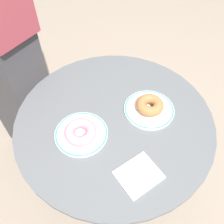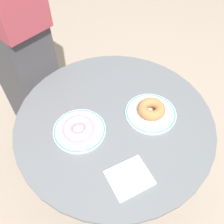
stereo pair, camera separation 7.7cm
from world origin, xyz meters
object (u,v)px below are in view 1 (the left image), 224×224
(cafe_table, at_px, (114,152))
(paper_napkin, at_px, (139,175))
(plate_left, at_px, (81,134))
(donut_pink_frosted, at_px, (81,132))
(donut_cinnamon, at_px, (150,105))
(plate_right, at_px, (149,109))

(cafe_table, relative_size, paper_napkin, 5.72)
(plate_left, relative_size, donut_pink_frosted, 1.66)
(paper_napkin, bearing_deg, donut_cinnamon, 51.14)
(donut_pink_frosted, xyz_separation_m, paper_napkin, (0.12, -0.23, -0.03))
(plate_right, bearing_deg, cafe_table, 170.31)
(plate_right, xyz_separation_m, paper_napkin, (-0.18, -0.23, -0.00))
(paper_napkin, bearing_deg, plate_left, 114.73)
(plate_left, distance_m, paper_napkin, 0.27)
(plate_left, height_order, donut_cinnamon, donut_cinnamon)
(plate_right, xyz_separation_m, donut_pink_frosted, (-0.30, 0.01, 0.03))
(plate_left, relative_size, donut_cinnamon, 1.82)
(plate_right, relative_size, donut_cinnamon, 1.85)
(cafe_table, relative_size, donut_cinnamon, 7.19)
(paper_napkin, bearing_deg, donut_pink_frosted, 116.40)
(plate_right, bearing_deg, paper_napkin, -128.86)
(cafe_table, distance_m, donut_pink_frosted, 0.33)
(plate_left, distance_m, plate_right, 0.29)
(plate_right, distance_m, paper_napkin, 0.29)
(plate_right, bearing_deg, donut_pink_frosted, 178.99)
(plate_left, distance_m, donut_pink_frosted, 0.03)
(cafe_table, height_order, plate_left, plate_left)
(donut_cinnamon, height_order, paper_napkin, donut_cinnamon)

